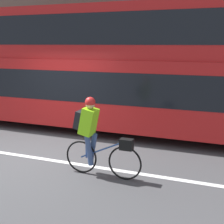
{
  "coord_description": "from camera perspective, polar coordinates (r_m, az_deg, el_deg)",
  "views": [
    {
      "loc": [
        4.4,
        -6.07,
        2.68
      ],
      "look_at": [
        1.65,
        1.02,
        1.0
      ],
      "focal_mm": 50.0,
      "sensor_mm": 36.0,
      "label": 1
    }
  ],
  "objects": [
    {
      "name": "road_center_line",
      "position": [
        7.83,
        -14.69,
        -7.95
      ],
      "size": [
        50.0,
        0.14,
        0.01
      ],
      "primitive_type": "cube",
      "color": "silver",
      "rests_on": "ground_plane"
    },
    {
      "name": "building_facade",
      "position": [
        13.73,
        2.52,
        18.76
      ],
      "size": [
        60.0,
        0.3,
        8.38
      ],
      "color": "brown",
      "rests_on": "ground_plane"
    },
    {
      "name": "sidewalk_curb",
      "position": [
        12.74,
        0.54,
        0.6
      ],
      "size": [
        60.0,
        2.2,
        0.13
      ],
      "color": "gray",
      "rests_on": "ground_plane"
    },
    {
      "name": "ground_plane",
      "position": [
        7.96,
        -13.96,
        -7.6
      ],
      "size": [
        80.0,
        80.0,
        0.0
      ],
      "primitive_type": "plane",
      "color": "#424244"
    },
    {
      "name": "bus",
      "position": [
        9.68,
        0.0,
        8.76
      ],
      "size": [
        10.74,
        2.61,
        3.72
      ],
      "color": "black",
      "rests_on": "ground_plane"
    },
    {
      "name": "cyclist_on_bike",
      "position": [
        6.34,
        -3.23,
        -4.05
      ],
      "size": [
        1.66,
        0.32,
        1.64
      ],
      "color": "black",
      "rests_on": "ground_plane"
    }
  ]
}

